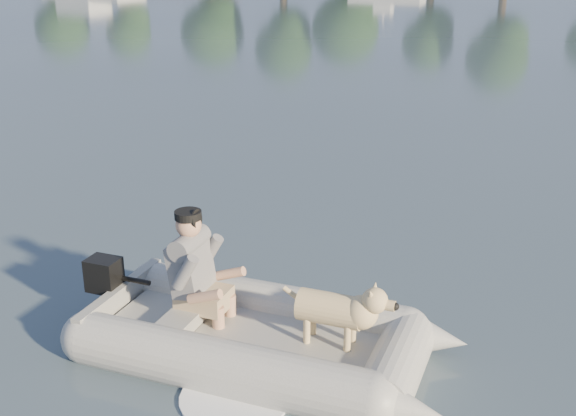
% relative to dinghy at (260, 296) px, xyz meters
% --- Properties ---
extents(water, '(160.00, 160.00, 0.00)m').
position_rel_dinghy_xyz_m(water, '(-0.21, -0.19, -0.60)').
color(water, slate).
rests_on(water, ground).
extents(dinghy, '(4.98, 3.64, 1.40)m').
position_rel_dinghy_xyz_m(dinghy, '(0.00, 0.00, 0.00)').
color(dinghy, '#9D9D98').
rests_on(dinghy, water).
extents(man, '(0.80, 0.71, 1.09)m').
position_rel_dinghy_xyz_m(man, '(-0.70, 0.14, 0.19)').
color(man, slate).
rests_on(man, dinghy).
extents(dog, '(0.98, 0.44, 0.63)m').
position_rel_dinghy_xyz_m(dog, '(0.66, -0.02, -0.08)').
color(dog, '#D1B778').
rests_on(dog, dinghy).
extents(outboard_motor, '(0.45, 0.34, 0.80)m').
position_rel_dinghy_xyz_m(outboard_motor, '(-1.67, 0.20, -0.29)').
color(outboard_motor, black).
rests_on(outboard_motor, dinghy).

